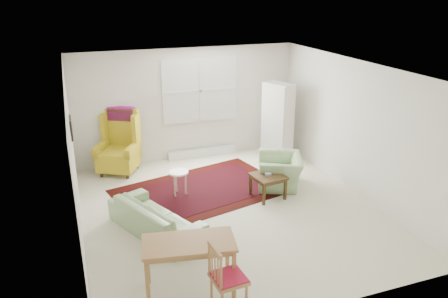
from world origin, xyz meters
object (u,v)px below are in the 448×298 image
object	(u,v)px
wingback_chair	(117,143)
desk_chair	(229,277)
cabinet	(278,121)
desk	(190,266)
sofa	(156,212)
coffee_table	(268,186)
armchair	(280,168)
stool	(179,183)

from	to	relation	value
wingback_chair	desk_chair	world-z (taller)	wingback_chair
cabinet	desk	xyz separation A→B (m)	(-3.17, -3.93, -0.50)
sofa	coffee_table	distance (m)	2.27
sofa	cabinet	size ratio (longest dim) A/B	1.04
armchair	coffee_table	world-z (taller)	armchair
armchair	stool	size ratio (longest dim) A/B	1.93
armchair	desk	bearing A→B (deg)	-21.86
stool	cabinet	world-z (taller)	cabinet
desk	armchair	bearing A→B (deg)	44.55
stool	desk_chair	size ratio (longest dim) A/B	0.54
armchair	wingback_chair	world-z (taller)	wingback_chair
stool	desk	world-z (taller)	desk
wingback_chair	cabinet	world-z (taller)	cabinet
coffee_table	desk_chair	bearing A→B (deg)	-123.90
desk	sofa	bearing A→B (deg)	94.22
armchair	desk_chair	bearing A→B (deg)	-12.63
wingback_chair	desk_chair	distance (m)	4.76
sofa	cabinet	distance (m)	4.07
sofa	desk	distance (m)	1.60
coffee_table	wingback_chair	bearing A→B (deg)	139.40
armchair	desk	xyz separation A→B (m)	(-2.54, -2.50, 0.00)
coffee_table	desk	bearing A→B (deg)	-134.88
sofa	armchair	size ratio (longest dim) A/B	1.90
sofa	armchair	distance (m)	2.81
sofa	desk	size ratio (longest dim) A/B	1.54
coffee_table	cabinet	xyz separation A→B (m)	(1.08, 1.83, 0.64)
stool	desk	distance (m)	2.81
desk	desk_chair	distance (m)	0.60
cabinet	desk_chair	bearing A→B (deg)	-143.79
armchair	cabinet	size ratio (longest dim) A/B	0.55
desk_chair	wingback_chair	bearing A→B (deg)	4.10
stool	sofa	bearing A→B (deg)	-120.00
cabinet	desk_chair	distance (m)	5.25
sofa	stool	size ratio (longest dim) A/B	3.67
wingback_chair	desk	bearing A→B (deg)	-56.28
armchair	desk_chair	xyz separation A→B (m)	(-2.18, -2.98, 0.09)
wingback_chair	desk	xyz separation A→B (m)	(0.38, -4.22, -0.31)
desk	desk_chair	size ratio (longest dim) A/B	1.28
coffee_table	stool	distance (m)	1.67
sofa	cabinet	bearing A→B (deg)	-78.82
wingback_chair	stool	bearing A→B (deg)	-28.92
wingback_chair	cabinet	bearing A→B (deg)	23.93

